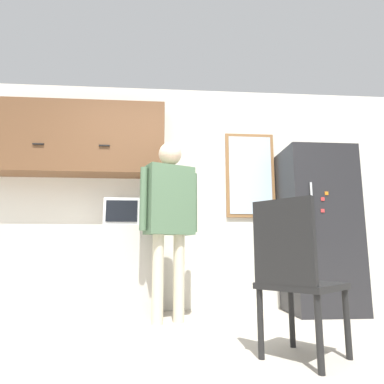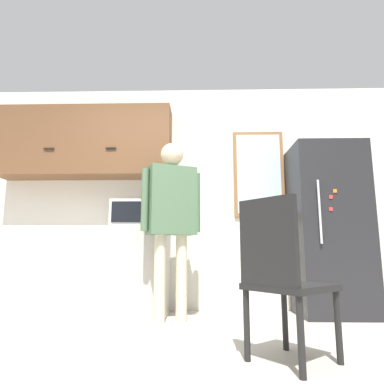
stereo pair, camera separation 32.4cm
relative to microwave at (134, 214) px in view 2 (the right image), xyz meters
The scene contains 9 objects.
ground_plane 2.06m from the microwave, 71.71° to the right, with size 16.00×16.00×0.00m, color #B2A899.
back_wall 0.71m from the microwave, 32.45° to the left, with size 6.00×0.06×2.70m.
counter 0.88m from the microwave, behind, with size 2.04×0.56×0.94m.
upper_cabinets 1.09m from the microwave, 167.30° to the left, with size 2.04×0.38×0.84m.
microwave is the anchor object (origin of this frame).
person 0.59m from the microwave, 40.15° to the right, with size 0.57×0.39×1.76m.
refrigerator 2.14m from the microwave, ahead, with size 0.74×0.67×1.83m.
chair 2.08m from the microwave, 52.26° to the right, with size 0.63×0.63×0.99m.
window 1.57m from the microwave, 11.96° to the left, with size 0.61×0.05×1.05m.
Camera 2 is at (0.19, -2.10, 0.67)m, focal length 32.00 mm.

